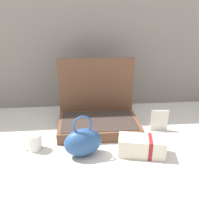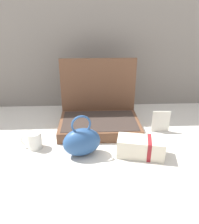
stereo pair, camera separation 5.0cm
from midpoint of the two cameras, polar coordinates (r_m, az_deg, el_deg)
ground_plane at (r=1.38m, az=0.76°, el=-6.86°), size 6.00×6.00×0.00m
back_wall at (r=1.76m, az=-0.34°, el=23.79°), size 3.20×0.06×1.40m
open_suitcase at (r=1.49m, az=0.85°, el=-0.48°), size 0.52×0.36×0.44m
teal_pouch_handbag at (r=1.20m, az=-3.38°, el=-7.62°), size 0.23×0.16×0.24m
cream_toiletry_bag at (r=1.23m, az=11.88°, el=-8.87°), size 0.27×0.17×0.11m
coffee_mug at (r=1.31m, az=-15.48°, el=-7.07°), size 0.12×0.08×0.10m
info_card_left at (r=1.49m, az=16.49°, el=-2.37°), size 0.11×0.01×0.14m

